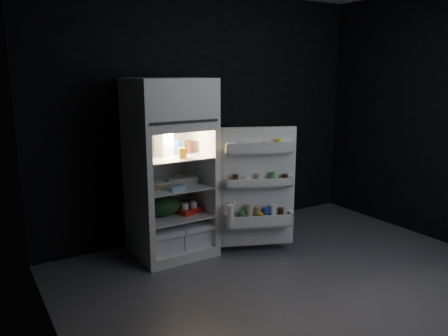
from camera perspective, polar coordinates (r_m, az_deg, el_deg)
floor at (r=4.02m, az=10.57°, el=-14.95°), size 4.00×3.40×0.00m
wall_back at (r=4.98m, az=-2.08°, el=6.83°), size 4.00×0.00×2.70m
wall_left at (r=2.69m, az=-21.58°, el=1.19°), size 0.00×3.40×2.70m
refrigerator at (r=4.40m, az=-7.19°, el=0.81°), size 0.76×0.71×1.78m
fridge_door at (r=4.38m, az=4.43°, el=-2.80°), size 0.74×0.45×1.22m
milk_jug at (r=4.33m, az=-7.84°, el=3.16°), size 0.17×0.17×0.24m
mayo_jar at (r=4.40m, az=-6.39°, el=2.68°), size 0.15×0.15×0.14m
jam_jar at (r=4.46m, az=-4.51°, el=2.80°), size 0.10×0.10×0.13m
amber_bottle at (r=4.35m, az=-11.06°, el=2.95°), size 0.09×0.09×0.22m
small_carton at (r=4.20m, az=-5.48°, el=1.97°), size 0.08×0.07×0.10m
egg_carton at (r=4.43m, az=-5.56°, el=-1.67°), size 0.33×0.14×0.07m
pie at (r=4.43m, az=-8.35°, el=-1.95°), size 0.41×0.41×0.04m
flat_package at (r=4.23m, az=-6.23°, el=-2.58°), size 0.19×0.14×0.04m
wrapped_pkg at (r=4.60m, az=-5.92°, el=-1.25°), size 0.15×0.14×0.05m
produce_bag at (r=4.43m, az=-7.88°, el=-4.91°), size 0.37×0.32×0.20m
yogurt_tray at (r=4.49m, az=-4.42°, el=-5.56°), size 0.26×0.18×0.05m
small_can_red at (r=4.71m, az=-6.34°, el=-4.48°), size 0.09×0.09×0.09m
small_can_silver at (r=4.69m, az=-4.21°, el=-4.50°), size 0.08×0.08×0.09m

